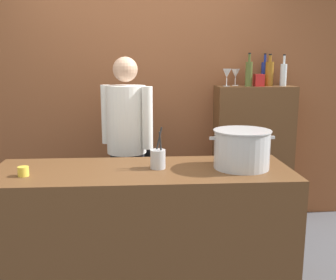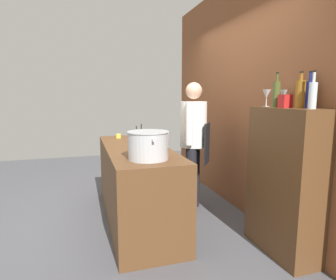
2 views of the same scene
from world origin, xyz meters
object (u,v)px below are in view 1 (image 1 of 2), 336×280
at_px(wine_bottle_clear, 284,74).
at_px(wine_bottle_amber, 270,73).
at_px(wine_bottle_cobalt, 265,73).
at_px(wine_glass_wide, 227,74).
at_px(utensil_crock, 159,159).
at_px(butter_jar, 24,171).
at_px(wine_bottle_olive, 249,73).
at_px(wine_glass_short, 236,74).
at_px(stockpot_large, 242,149).
at_px(spice_tin_red, 259,80).
at_px(chef, 127,138).

bearing_deg(wine_bottle_clear, wine_bottle_amber, 179.61).
bearing_deg(wine_bottle_cobalt, wine_glass_wide, -161.98).
height_order(utensil_crock, wine_bottle_cobalt, wine_bottle_cobalt).
height_order(butter_jar, wine_glass_wide, wine_glass_wide).
bearing_deg(wine_bottle_olive, wine_glass_short, 120.28).
xyz_separation_m(stockpot_large, wine_glass_short, (0.25, 1.28, 0.47)).
relative_size(utensil_crock, wine_bottle_clear, 0.94).
bearing_deg(wine_bottle_clear, wine_glass_short, 168.88).
bearing_deg(butter_jar, utensil_crock, 8.22).
xyz_separation_m(stockpot_large, spice_tin_red, (0.45, 1.14, 0.41)).
relative_size(chef, butter_jar, 23.47).
bearing_deg(utensil_crock, wine_bottle_amber, 45.79).
xyz_separation_m(chef, spice_tin_red, (1.25, 0.35, 0.48)).
height_order(chef, stockpot_large, chef).
xyz_separation_m(wine_bottle_clear, wine_bottle_olive, (-0.36, -0.07, 0.01)).
relative_size(stockpot_large, butter_jar, 6.36).
height_order(wine_bottle_clear, wine_bottle_olive, wine_bottle_olive).
bearing_deg(butter_jar, wine_glass_wide, 38.76).
distance_m(wine_bottle_cobalt, wine_glass_short, 0.30).
bearing_deg(wine_bottle_amber, spice_tin_red, -155.80).
bearing_deg(stockpot_large, wine_bottle_olive, 73.13).
height_order(wine_bottle_clear, spice_tin_red, wine_bottle_clear).
bearing_deg(wine_bottle_amber, wine_bottle_olive, -163.06).
bearing_deg(chef, butter_jar, 89.87).
distance_m(chef, wine_bottle_clear, 1.65).
bearing_deg(wine_bottle_cobalt, utensil_crock, -131.31).
distance_m(chef, stockpot_large, 1.13).
bearing_deg(wine_bottle_cobalt, wine_glass_short, -176.13).
height_order(butter_jar, wine_glass_short, wine_glass_short).
xyz_separation_m(chef, wine_glass_short, (1.06, 0.49, 0.54)).
bearing_deg(butter_jar, wine_bottle_clear, 31.10).
relative_size(wine_bottle_clear, wine_bottle_olive, 0.96).
bearing_deg(wine_bottle_olive, stockpot_large, -106.87).
xyz_separation_m(utensil_crock, wine_bottle_amber, (1.13, 1.17, 0.54)).
height_order(chef, wine_bottle_olive, wine_bottle_olive).
bearing_deg(utensil_crock, wine_bottle_olive, 50.28).
height_order(stockpot_large, butter_jar, stockpot_large).
height_order(wine_bottle_amber, wine_bottle_olive, wine_bottle_olive).
xyz_separation_m(utensil_crock, wine_bottle_clear, (1.27, 1.17, 0.53)).
bearing_deg(spice_tin_red, chef, -164.28).
bearing_deg(stockpot_large, wine_bottle_clear, 59.50).
bearing_deg(wine_glass_wide, wine_glass_short, 45.43).
height_order(stockpot_large, wine_bottle_amber, wine_bottle_amber).
bearing_deg(wine_bottle_clear, stockpot_large, -120.50).
bearing_deg(wine_glass_wide, butter_jar, -141.24).
xyz_separation_m(butter_jar, wine_bottle_olive, (1.78, 1.22, 0.58)).
xyz_separation_m(wine_bottle_olive, wine_glass_wide, (-0.20, 0.04, -0.00)).
height_order(wine_bottle_amber, wine_bottle_clear, wine_bottle_amber).
distance_m(wine_bottle_cobalt, wine_bottle_clear, 0.19).
height_order(wine_bottle_olive, spice_tin_red, wine_bottle_olive).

